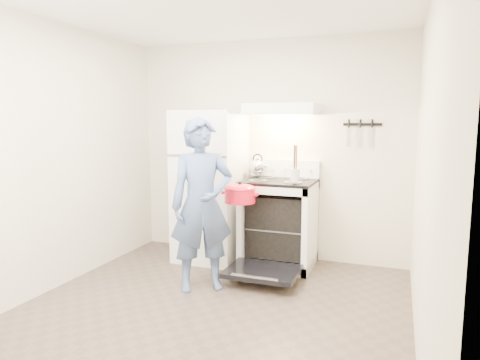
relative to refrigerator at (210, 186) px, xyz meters
name	(u,v)px	position (x,y,z in m)	size (l,w,h in m)	color
floor	(203,318)	(0.58, -1.45, -0.85)	(3.60, 3.60, 0.00)	#4C3E34
back_wall	(268,150)	(0.58, 0.35, 0.40)	(3.20, 0.02, 2.50)	beige
refrigerator	(210,186)	(0.00, 0.00, 0.00)	(0.70, 0.70, 1.70)	white
stove_body	(279,224)	(0.81, 0.02, -0.39)	(0.76, 0.65, 0.92)	white
cooktop	(279,182)	(0.81, 0.02, 0.09)	(0.76, 0.65, 0.03)	black
backsplash	(286,168)	(0.81, 0.31, 0.20)	(0.76, 0.07, 0.20)	white
oven_door	(262,271)	(0.81, -0.57, -0.72)	(0.70, 0.54, 0.04)	black
oven_rack	(279,226)	(0.81, 0.02, -0.41)	(0.60, 0.52, 0.01)	slate
range_hood	(282,109)	(0.81, 0.10, 0.86)	(0.76, 0.50, 0.12)	white
knife_strip	(362,124)	(1.63, 0.33, 0.70)	(0.40, 0.02, 0.03)	black
pizza_stone	(284,223)	(0.85, 0.11, -0.40)	(0.32, 0.32, 0.02)	#9A7253
tea_kettle	(258,166)	(0.51, 0.18, 0.23)	(0.22, 0.18, 0.27)	#B9B9BE
utensil_jar	(295,175)	(1.04, -0.24, 0.20)	(0.09, 0.09, 0.13)	silver
person	(202,205)	(0.31, -0.87, -0.04)	(0.59, 0.39, 1.62)	#3C597D
dutch_oven	(240,195)	(0.55, -0.51, 0.00)	(0.38, 0.31, 0.24)	red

